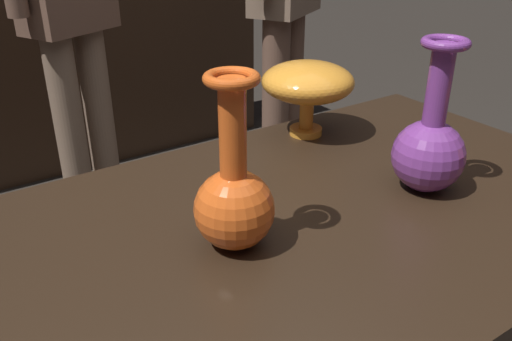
% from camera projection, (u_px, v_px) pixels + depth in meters
% --- Properties ---
extents(back_display_shelf, '(2.60, 0.40, 0.99)m').
position_uv_depth(back_display_shelf, '(3.00, 74.00, 2.56)').
color(back_display_shelf, '#382619').
rests_on(back_display_shelf, ground_plane).
extents(vase_centerpiece, '(0.11, 0.11, 0.24)m').
position_uv_depth(vase_centerpiece, '(234.00, 196.00, 0.71)').
color(vase_centerpiece, '#E55B1E').
rests_on(vase_centerpiece, display_plinth).
extents(vase_tall_behind, '(0.12, 0.12, 0.25)m').
position_uv_depth(vase_tall_behind, '(430.00, 146.00, 0.85)').
color(vase_tall_behind, '#7A388E').
rests_on(vase_tall_behind, display_plinth).
extents(vase_left_accent, '(0.18, 0.18, 0.15)m').
position_uv_depth(vase_left_accent, '(308.00, 83.00, 1.05)').
color(vase_left_accent, orange).
rests_on(vase_left_accent, display_plinth).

